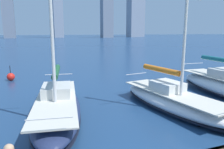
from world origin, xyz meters
TOP-DOWN VIEW (x-y plane):
  - city_skyline at (3.24, -161.59)m, footprint 174.31×25.92m
  - sailboat_orange at (-3.77, -6.41)m, footprint 3.60×8.38m
  - sailboat_forest at (2.65, -7.32)m, footprint 3.65×8.91m
  - channel_buoy at (5.75, -17.82)m, footprint 0.70×0.70m

SIDE VIEW (x-z plane):
  - channel_buoy at x=5.75m, z-range -0.34..1.06m
  - sailboat_orange at x=-3.77m, z-range -4.13..5.33m
  - sailboat_forest at x=2.65m, z-range -4.31..5.59m
  - city_skyline at x=3.24m, z-range -4.71..46.72m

